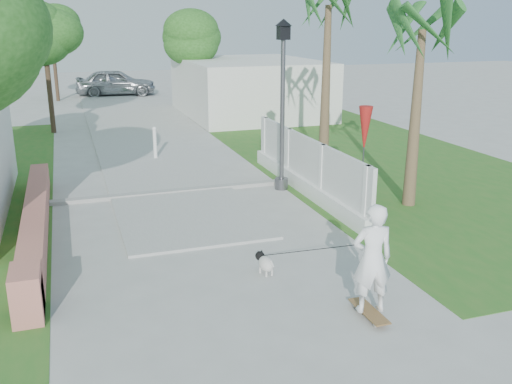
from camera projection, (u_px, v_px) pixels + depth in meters
name	position (u px, v px, depth m)	size (l,w,h in m)	color
ground	(238.00, 292.00, 9.63)	(90.00, 90.00, 0.00)	#B7B7B2
path_strip	(119.00, 114.00, 27.76)	(3.20, 36.00, 0.06)	#B7B7B2
curb	(172.00, 192.00, 15.05)	(6.50, 0.25, 0.10)	#999993
grass_right	(369.00, 157.00, 19.02)	(8.00, 20.00, 0.01)	#2B6A21
pink_wall	(35.00, 227.00, 11.75)	(0.45, 8.20, 0.80)	#BF6E61
lattice_fence	(306.00, 172.00, 15.04)	(0.35, 7.00, 1.50)	white
building_right	(249.00, 87.00, 27.41)	(6.00, 8.00, 2.60)	silver
street_lamp	(283.00, 99.00, 14.80)	(0.44, 0.44, 4.44)	#59595E
bollard	(155.00, 142.00, 18.59)	(0.14, 0.14, 1.09)	white
patio_umbrella	(365.00, 130.00, 14.68)	(0.36, 0.36, 2.30)	#59595E
tree_path_left	(44.00, 36.00, 22.11)	(3.40, 3.40, 5.23)	#4C3826
tree_path_right	(182.00, 39.00, 27.72)	(3.00, 3.00, 4.79)	#4C3826
tree_path_far	(52.00, 31.00, 31.24)	(3.20, 3.20, 5.17)	#4C3826
palm_far	(328.00, 17.00, 15.63)	(1.80, 1.80, 5.30)	brown
palm_near	(422.00, 40.00, 13.03)	(1.80, 1.80, 4.70)	brown
skateboarder	(320.00, 253.00, 9.22)	(1.33, 2.63, 1.83)	brown
dog	(265.00, 263.00, 10.27)	(0.35, 0.56, 0.39)	silver
parked_car	(116.00, 82.00, 34.36)	(1.88, 4.67, 1.59)	#ACAEB4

